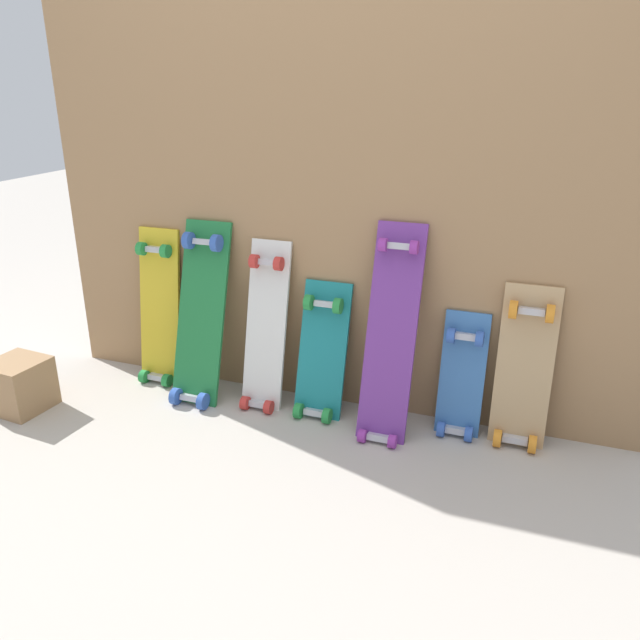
# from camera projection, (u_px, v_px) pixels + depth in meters

# --- Properties ---
(ground_plane) EXTENTS (12.00, 12.00, 0.00)m
(ground_plane) POSITION_uv_depth(u_px,v_px,m) (326.00, 404.00, 2.69)
(ground_plane) COLOR #B2AAA0
(plywood_wall_panel) EXTENTS (2.49, 0.04, 1.74)m
(plywood_wall_panel) POSITION_uv_depth(u_px,v_px,m) (332.00, 196.00, 2.44)
(plywood_wall_panel) COLOR #99724C
(plywood_wall_panel) RESTS_ON ground
(skateboard_yellow) EXTENTS (0.19, 0.17, 0.76)m
(skateboard_yellow) POSITION_uv_depth(u_px,v_px,m) (159.00, 314.00, 2.81)
(skateboard_yellow) COLOR gold
(skateboard_yellow) RESTS_ON ground
(skateboard_green) EXTENTS (0.21, 0.30, 0.81)m
(skateboard_green) POSITION_uv_depth(u_px,v_px,m) (200.00, 321.00, 2.66)
(skateboard_green) COLOR #1E7238
(skateboard_green) RESTS_ON ground
(skateboard_white) EXTENTS (0.17, 0.23, 0.75)m
(skateboard_white) POSITION_uv_depth(u_px,v_px,m) (265.00, 334.00, 2.61)
(skateboard_white) COLOR silver
(skateboard_white) RESTS_ON ground
(skateboard_teal) EXTENTS (0.20, 0.23, 0.60)m
(skateboard_teal) POSITION_uv_depth(u_px,v_px,m) (321.00, 358.00, 2.56)
(skateboard_teal) COLOR #197A7F
(skateboard_teal) RESTS_ON ground
(skateboard_purple) EXTENTS (0.19, 0.31, 0.87)m
(skateboard_purple) POSITION_uv_depth(u_px,v_px,m) (390.00, 343.00, 2.39)
(skateboard_purple) COLOR #6B338C
(skateboard_purple) RESTS_ON ground
(skateboard_blue) EXTENTS (0.17, 0.17, 0.54)m
(skateboard_blue) POSITION_uv_depth(u_px,v_px,m) (461.00, 383.00, 2.42)
(skateboard_blue) COLOR #386BAD
(skateboard_blue) RESTS_ON ground
(skateboard_natural) EXTENTS (0.20, 0.17, 0.67)m
(skateboard_natural) POSITION_uv_depth(u_px,v_px,m) (523.00, 376.00, 2.33)
(skateboard_natural) COLOR tan
(skateboard_natural) RESTS_ON ground
(wooden_crate) EXTENTS (0.23, 0.23, 0.21)m
(wooden_crate) POSITION_uv_depth(u_px,v_px,m) (19.00, 385.00, 2.62)
(wooden_crate) COLOR #99724C
(wooden_crate) RESTS_ON ground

